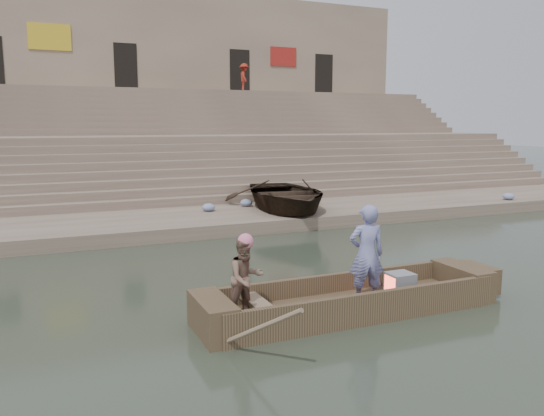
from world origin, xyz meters
TOP-DOWN VIEW (x-y plane):
  - ground at (0.00, 0.00)m, footprint 120.00×120.00m
  - lower_landing at (0.00, 8.00)m, footprint 32.00×4.00m
  - mid_landing at (0.00, 15.50)m, footprint 32.00×3.00m
  - upper_landing at (0.00, 22.50)m, footprint 32.00×3.00m
  - ghat_steps at (0.00, 17.19)m, footprint 32.00×11.00m
  - building_wall at (0.00, 26.50)m, footprint 32.00×5.07m
  - main_rowboat at (-2.09, -0.97)m, footprint 5.00×1.30m
  - rowboat_trim at (-1.89, -0.98)m, footprint 6.04×2.63m
  - standing_man at (-1.88, -1.14)m, footprint 0.72×0.55m
  - rowing_man at (-4.09, -1.02)m, footprint 0.73×0.61m
  - television at (-1.03, -0.97)m, footprint 0.46×0.42m
  - beached_rowboat at (0.73, 7.89)m, footprint 4.37×5.59m
  - pedestrian at (4.43, 21.69)m, footprint 0.83×1.16m
  - cloth_bundles at (2.57, 8.14)m, footprint 12.00×2.92m

SIDE VIEW (x-z plane):
  - ground at x=0.00m, z-range 0.00..0.00m
  - main_rowboat at x=-2.09m, z-range 0.00..0.22m
  - lower_landing at x=0.00m, z-range 0.00..0.40m
  - rowboat_trim at x=-1.89m, z-range -0.69..1.31m
  - television at x=-1.03m, z-range 0.22..0.62m
  - cloth_bundles at x=2.57m, z-range 0.40..0.66m
  - rowing_man at x=-4.09m, z-range 0.22..1.55m
  - beached_rowboat at x=0.73m, z-range 0.40..1.45m
  - standing_man at x=-1.88m, z-range 0.22..1.97m
  - mid_landing at x=0.00m, z-range 0.00..2.80m
  - ghat_steps at x=0.00m, z-range -0.80..4.40m
  - upper_landing at x=0.00m, z-range 0.00..5.20m
  - building_wall at x=0.00m, z-range 0.00..11.20m
  - pedestrian at x=4.43m, z-range 5.20..6.82m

